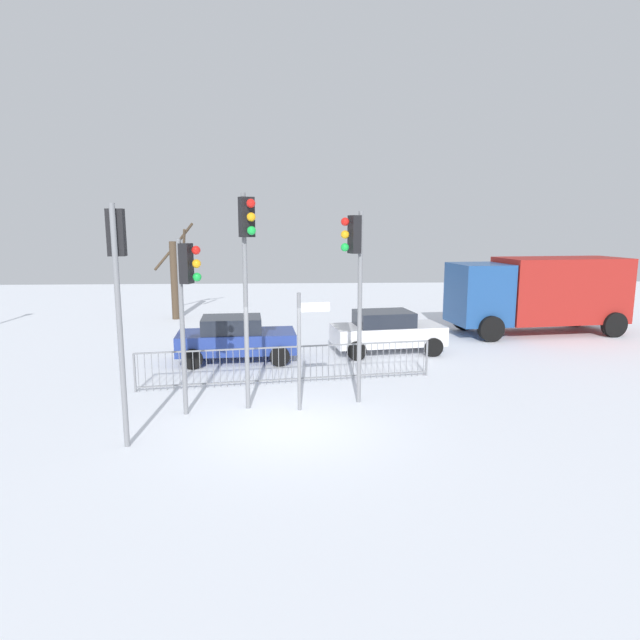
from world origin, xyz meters
TOP-DOWN VIEW (x-y plane):
  - ground_plane at (0.00, 0.00)m, footprint 60.00×60.00m
  - traffic_light_rear_right at (1.61, 1.57)m, footprint 0.54×0.38m
  - traffic_light_mid_left at (-2.30, 0.90)m, footprint 0.56×0.37m
  - traffic_light_rear_left at (-3.27, -0.78)m, footprint 0.33×0.57m
  - traffic_light_mid_right at (-0.95, 1.17)m, footprint 0.41×0.52m
  - direction_sign_post at (0.31, 1.10)m, footprint 0.78×0.20m
  - pedestrian_guard_railing at (-0.04, 3.34)m, footprint 8.23×1.27m
  - car_white_near at (3.35, 6.93)m, footprint 4.01×2.40m
  - car_blue_far at (-1.79, 6.00)m, footprint 3.93×2.19m
  - delivery_truck at (10.12, 10.02)m, footprint 7.28×3.41m
  - bare_tree_left at (-5.44, 14.33)m, footprint 1.98×1.40m

SIDE VIEW (x-z plane):
  - ground_plane at x=0.00m, z-range 0.00..0.00m
  - pedestrian_guard_railing at x=-0.04m, z-range 0.02..1.09m
  - car_white_near at x=3.35m, z-range 0.03..1.50m
  - car_blue_far at x=-1.79m, z-range 0.03..1.50m
  - direction_sign_post at x=0.31m, z-range 0.18..3.03m
  - delivery_truck at x=10.12m, z-range 0.19..3.29m
  - bare_tree_left at x=-5.44m, z-range -0.17..4.34m
  - traffic_light_mid_left at x=-2.30m, z-range 0.96..5.06m
  - traffic_light_rear_right at x=1.61m, z-range 1.10..5.83m
  - traffic_light_rear_left at x=-3.27m, z-range 1.11..5.93m
  - traffic_light_mid_right at x=-0.95m, z-range 1.18..6.32m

